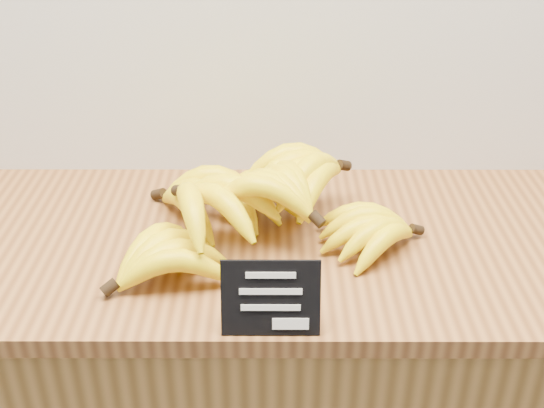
{
  "coord_description": "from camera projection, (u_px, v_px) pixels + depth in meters",
  "views": [
    {
      "loc": [
        -0.08,
        1.77,
        1.55
      ],
      "look_at": [
        -0.08,
        2.7,
        1.02
      ],
      "focal_mm": 45.0,
      "sensor_mm": 36.0,
      "label": 1
    }
  ],
  "objects": [
    {
      "name": "chalkboard_sign",
      "position": [
        271.0,
        298.0,
        0.92
      ],
      "size": [
        0.14,
        0.03,
        0.11
      ],
      "primitive_type": "cube",
      "rotation": [
        -0.26,
        0.0,
        0.0
      ],
      "color": "black",
      "rests_on": "counter_top"
    },
    {
      "name": "counter_top",
      "position": [
        272.0,
        243.0,
        1.17
      ],
      "size": [
        1.51,
        0.54,
        0.03
      ],
      "primitive_type": "cube",
      "color": "#905B2C",
      "rests_on": "counter"
    },
    {
      "name": "banana_pile",
      "position": [
        254.0,
        205.0,
        1.13
      ],
      "size": [
        0.52,
        0.37,
        0.12
      ],
      "color": "#FFEB0A",
      "rests_on": "counter_top"
    }
  ]
}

